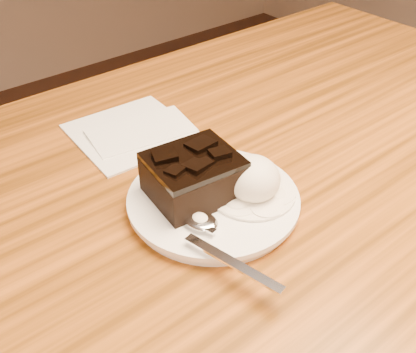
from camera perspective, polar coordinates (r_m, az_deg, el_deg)
dining_table at (r=0.94m, az=5.73°, el=-17.94°), size 1.20×0.80×0.75m
plate at (r=0.60m, az=0.61°, el=-2.87°), size 0.20×0.20×0.02m
brownie at (r=0.58m, az=-1.65°, el=-0.20°), size 0.11×0.10×0.05m
ice_cream_scoop at (r=0.59m, az=5.06°, el=-0.21°), size 0.06×0.07×0.05m
melt_puddle at (r=0.60m, az=4.95°, el=-1.81°), size 0.11×0.11×0.00m
spoon at (r=0.55m, az=-0.90°, el=-5.14°), size 0.07×0.18×0.01m
napkin at (r=0.75m, az=-8.64°, el=5.09°), size 0.17×0.17×0.01m
crumb_a at (r=0.58m, az=6.93°, el=-3.20°), size 0.01×0.01×0.00m
crumb_b at (r=0.58m, az=-2.41°, el=-3.03°), size 0.01×0.01×0.00m
crumb_c at (r=0.63m, az=3.80°, el=0.31°), size 0.01×0.01×0.00m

